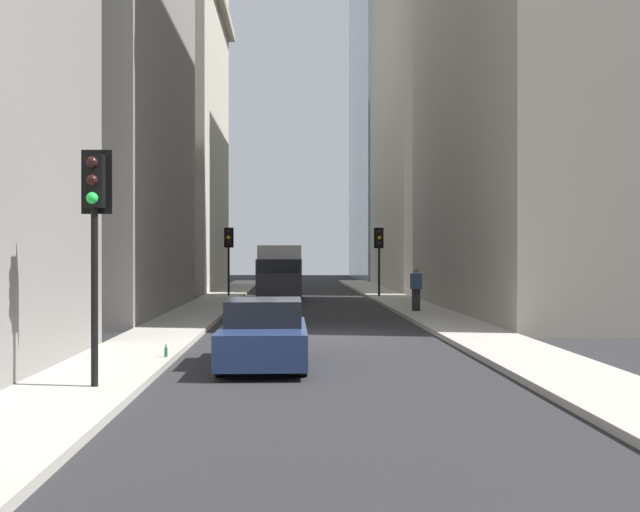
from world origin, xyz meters
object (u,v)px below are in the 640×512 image
Objects in this scene: traffic_light_far_junction at (379,246)px; pedestrian at (416,287)px; sedan_navy at (264,335)px; delivery_truck at (280,272)px; traffic_light_midblock at (229,246)px; traffic_light_foreground at (94,212)px; discarded_bottle at (166,352)px.

pedestrian is at bearing -178.83° from traffic_light_far_junction.
delivery_truck is at bearing 0.00° from sedan_navy.
traffic_light_far_junction is at bearing -97.58° from traffic_light_midblock.
delivery_truck is at bearing 28.07° from pedestrian.
traffic_light_midblock is (29.30, 0.05, -0.24)m from traffic_light_foreground.
delivery_truck is at bearing -5.68° from traffic_light_foreground.
pedestrian is at bearing -151.93° from delivery_truck.
traffic_light_midblock is 13.74× the size of discarded_bottle.
pedestrian is at bearing -29.57° from discarded_bottle.
traffic_light_foreground is 4.76m from discarded_bottle.
traffic_light_far_junction is at bearing -15.97° from traffic_light_foreground.
traffic_light_foreground is 1.10× the size of traffic_light_far_junction.
traffic_light_far_junction reaches higher than discarded_bottle.
traffic_light_foreground reaches higher than discarded_bottle.
traffic_light_far_junction is 11.04m from pedestrian.
delivery_truck reaches higher than discarded_bottle.
sedan_navy is 1.17× the size of traffic_light_far_junction.
traffic_light_midblock reaches higher than pedestrian.
traffic_light_far_junction is at bearing -16.99° from discarded_bottle.
pedestrian is (14.08, -5.54, 0.42)m from sedan_navy.
sedan_navy is 15.14m from pedestrian.
traffic_light_foreground reaches higher than traffic_light_midblock.
traffic_light_foreground is at bearing 139.64° from sedan_navy.
traffic_light_midblock reaches higher than delivery_truck.
discarded_bottle is (-24.46, 7.47, -2.58)m from traffic_light_far_junction.
pedestrian is (-10.90, -0.22, -1.74)m from traffic_light_far_junction.
traffic_light_far_junction is (28.22, -8.08, -0.27)m from traffic_light_foreground.
traffic_light_midblock reaches higher than sedan_navy.
traffic_light_foreground is 29.30m from traffic_light_midblock.
traffic_light_foreground is 1.09× the size of traffic_light_midblock.
traffic_light_far_junction is (24.97, -5.32, 2.17)m from sedan_navy.
traffic_light_far_junction is 25.70m from discarded_bottle.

